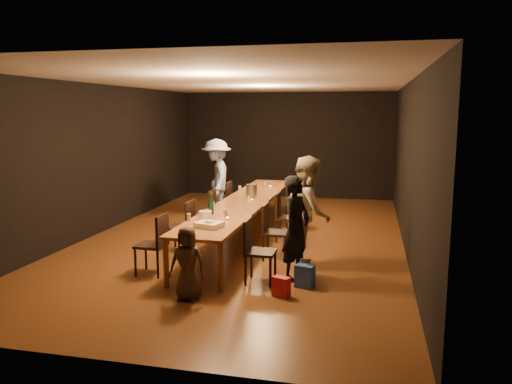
% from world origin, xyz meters
% --- Properties ---
extents(ground, '(10.00, 10.00, 0.00)m').
position_xyz_m(ground, '(0.00, 0.00, 0.00)').
color(ground, '#4E3013').
rests_on(ground, ground).
extents(room_shell, '(6.04, 10.04, 3.02)m').
position_xyz_m(room_shell, '(0.00, 0.00, 2.08)').
color(room_shell, black).
rests_on(room_shell, ground).
extents(table, '(0.90, 6.00, 0.75)m').
position_xyz_m(table, '(0.00, 0.00, 0.70)').
color(table, brown).
rests_on(table, ground).
extents(chair_right_0, '(0.42, 0.42, 0.93)m').
position_xyz_m(chair_right_0, '(0.85, -2.40, 0.47)').
color(chair_right_0, black).
rests_on(chair_right_0, ground).
extents(chair_right_1, '(0.42, 0.42, 0.93)m').
position_xyz_m(chair_right_1, '(0.85, -1.20, 0.47)').
color(chair_right_1, black).
rests_on(chair_right_1, ground).
extents(chair_right_2, '(0.42, 0.42, 0.93)m').
position_xyz_m(chair_right_2, '(0.85, 0.00, 0.47)').
color(chair_right_2, black).
rests_on(chair_right_2, ground).
extents(chair_right_3, '(0.42, 0.42, 0.93)m').
position_xyz_m(chair_right_3, '(0.85, 1.20, 0.47)').
color(chair_right_3, black).
rests_on(chair_right_3, ground).
extents(chair_left_0, '(0.42, 0.42, 0.93)m').
position_xyz_m(chair_left_0, '(-0.85, -2.40, 0.47)').
color(chair_left_0, black).
rests_on(chair_left_0, ground).
extents(chair_left_1, '(0.42, 0.42, 0.93)m').
position_xyz_m(chair_left_1, '(-0.85, -1.20, 0.47)').
color(chair_left_1, black).
rests_on(chair_left_1, ground).
extents(chair_left_2, '(0.42, 0.42, 0.93)m').
position_xyz_m(chair_left_2, '(-0.85, 0.00, 0.47)').
color(chair_left_2, black).
rests_on(chair_left_2, ground).
extents(chair_left_3, '(0.42, 0.42, 0.93)m').
position_xyz_m(chair_left_3, '(-0.85, 1.20, 0.47)').
color(chair_left_3, black).
rests_on(chair_left_3, ground).
extents(woman_birthday, '(0.53, 0.65, 1.54)m').
position_xyz_m(woman_birthday, '(1.32, -2.11, 0.77)').
color(woman_birthday, black).
rests_on(woman_birthday, ground).
extents(woman_tan, '(0.79, 0.95, 1.77)m').
position_xyz_m(woman_tan, '(1.42, -1.48, 0.89)').
color(woman_tan, beige).
rests_on(woman_tan, ground).
extents(man_blue, '(1.07, 1.35, 1.83)m').
position_xyz_m(man_blue, '(-1.15, 1.88, 0.91)').
color(man_blue, '#9CB5F2').
rests_on(man_blue, ground).
extents(child, '(0.48, 0.32, 0.98)m').
position_xyz_m(child, '(0.05, -3.25, 0.49)').
color(child, '#453326').
rests_on(child, ground).
extents(gift_bag_red, '(0.26, 0.20, 0.27)m').
position_xyz_m(gift_bag_red, '(1.24, -2.89, 0.14)').
color(gift_bag_red, red).
rests_on(gift_bag_red, ground).
extents(gift_bag_blue, '(0.29, 0.23, 0.32)m').
position_xyz_m(gift_bag_blue, '(1.50, -2.46, 0.16)').
color(gift_bag_blue, '#2754AB').
rests_on(gift_bag_blue, ground).
extents(birthday_cake, '(0.43, 0.38, 0.09)m').
position_xyz_m(birthday_cake, '(0.05, -2.31, 0.79)').
color(birthday_cake, white).
rests_on(birthday_cake, table).
extents(plate_stack, '(0.25, 0.25, 0.11)m').
position_xyz_m(plate_stack, '(-0.23, -1.67, 0.81)').
color(plate_stack, white).
rests_on(plate_stack, table).
extents(champagne_bottle, '(0.11, 0.11, 0.38)m').
position_xyz_m(champagne_bottle, '(-0.23, -1.36, 0.94)').
color(champagne_bottle, black).
rests_on(champagne_bottle, table).
extents(ice_bucket, '(0.25, 0.25, 0.25)m').
position_xyz_m(ice_bucket, '(0.01, 0.52, 0.87)').
color(ice_bucket, '#ADADB1').
rests_on(ice_bucket, table).
extents(wineglass_0, '(0.06, 0.06, 0.21)m').
position_xyz_m(wineglass_0, '(-0.26, -2.34, 0.85)').
color(wineglass_0, beige).
rests_on(wineglass_0, table).
extents(wineglass_1, '(0.06, 0.06, 0.21)m').
position_xyz_m(wineglass_1, '(0.19, -1.96, 0.85)').
color(wineglass_1, beige).
rests_on(wineglass_1, table).
extents(wineglass_2, '(0.06, 0.06, 0.21)m').
position_xyz_m(wineglass_2, '(-0.21, -1.33, 0.85)').
color(wineglass_2, silver).
rests_on(wineglass_2, table).
extents(wineglass_3, '(0.06, 0.06, 0.21)m').
position_xyz_m(wineglass_3, '(0.26, -0.67, 0.85)').
color(wineglass_3, beige).
rests_on(wineglass_3, table).
extents(wineglass_4, '(0.06, 0.06, 0.21)m').
position_xyz_m(wineglass_4, '(-0.24, 0.54, 0.85)').
color(wineglass_4, silver).
rests_on(wineglass_4, table).
extents(wineglass_5, '(0.06, 0.06, 0.21)m').
position_xyz_m(wineglass_5, '(0.15, 1.24, 0.85)').
color(wineglass_5, silver).
rests_on(wineglass_5, table).
extents(tealight_near, '(0.05, 0.05, 0.03)m').
position_xyz_m(tealight_near, '(0.15, -1.70, 0.77)').
color(tealight_near, '#B2B7B2').
rests_on(tealight_near, table).
extents(tealight_mid, '(0.05, 0.05, 0.03)m').
position_xyz_m(tealight_mid, '(0.15, -0.02, 0.77)').
color(tealight_mid, '#B2B7B2').
rests_on(tealight_mid, table).
extents(tealight_far, '(0.05, 0.05, 0.03)m').
position_xyz_m(tealight_far, '(0.15, 1.81, 0.77)').
color(tealight_far, '#B2B7B2').
rests_on(tealight_far, table).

